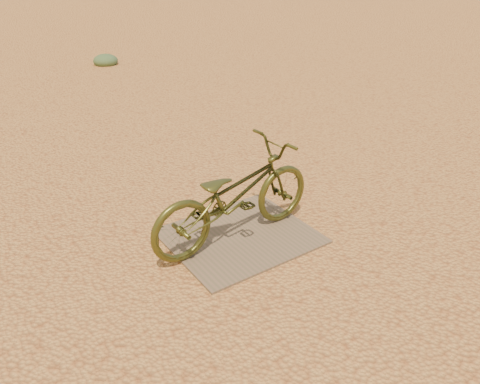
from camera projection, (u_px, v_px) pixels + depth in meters
ground at (290, 237)px, 4.55m from camera, size 120.00×120.00×0.00m
plywood_board at (240, 236)px, 4.56m from camera, size 1.35×1.17×0.02m
bicycle at (234, 195)px, 4.30m from camera, size 1.79×0.71×0.92m
kale_b at (106, 64)px, 11.29m from camera, size 0.58×0.58×0.32m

